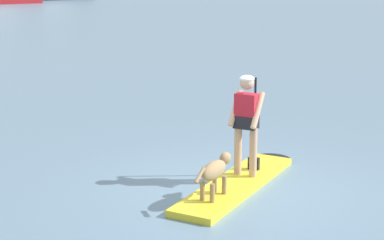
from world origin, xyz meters
The scene contains 4 objects.
ground_plane centered at (0.00, 0.00, 0.00)m, with size 400.00×400.00×0.00m, color slate.
paddleboard centered at (0.22, 0.07, 0.05)m, with size 3.45×1.72×0.10m.
person_paddler centered at (0.33, 0.11, 1.03)m, with size 0.67×0.58×1.61m.
dog centered at (-0.71, -0.24, 0.48)m, with size 1.08×0.44×0.57m.
Camera 1 is at (-6.72, -6.16, 3.19)m, focal length 57.99 mm.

